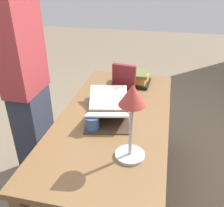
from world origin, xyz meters
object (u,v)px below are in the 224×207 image
object	(u,v)px
book_stack_tall	(132,78)
book_standing_upright	(124,80)
coffee_mug	(92,123)
open_book	(108,109)
reading_lamp	(132,108)
person_reader	(27,86)

from	to	relation	value
book_stack_tall	book_standing_upright	world-z (taller)	book_standing_upright
coffee_mug	open_book	bearing A→B (deg)	167.89
open_book	reading_lamp	size ratio (longest dim) A/B	1.34
reading_lamp	person_reader	world-z (taller)	person_reader
book_standing_upright	reading_lamp	size ratio (longest dim) A/B	0.57
reading_lamp	coffee_mug	size ratio (longest dim) A/B	4.20
book_standing_upright	open_book	bearing A→B (deg)	0.01
open_book	book_stack_tall	size ratio (longest dim) A/B	1.79
open_book	coffee_mug	bearing A→B (deg)	-23.72
book_stack_tall	person_reader	world-z (taller)	person_reader
coffee_mug	person_reader	xyz separation A→B (m)	(-0.31, -0.59, 0.05)
book_stack_tall	reading_lamp	distance (m)	0.97
open_book	book_standing_upright	xyz separation A→B (m)	(-0.32, 0.05, 0.09)
open_book	book_standing_upright	world-z (taller)	book_standing_upright
open_book	book_stack_tall	world-z (taller)	open_book
coffee_mug	reading_lamp	bearing A→B (deg)	53.79
book_stack_tall	coffee_mug	size ratio (longest dim) A/B	3.15
book_standing_upright	person_reader	bearing A→B (deg)	-63.22
person_reader	coffee_mug	bearing A→B (deg)	-117.23
coffee_mug	person_reader	distance (m)	0.67
reading_lamp	book_standing_upright	bearing A→B (deg)	-167.01
book_standing_upright	person_reader	xyz separation A→B (m)	(0.22, -0.69, -0.03)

